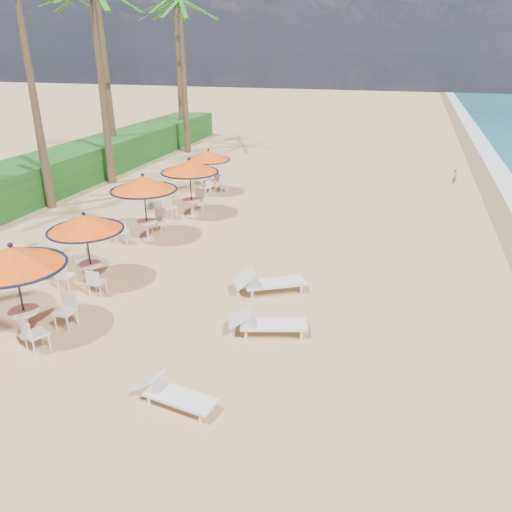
{
  "coord_description": "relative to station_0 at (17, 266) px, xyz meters",
  "views": [
    {
      "loc": [
        3.9,
        -8.83,
        6.95
      ],
      "look_at": [
        -0.04,
        4.19,
        1.2
      ],
      "focal_mm": 35.0,
      "sensor_mm": 36.0,
      "label": 1
    }
  ],
  "objects": [
    {
      "name": "ground",
      "position": [
        4.88,
        -0.1,
        -1.99
      ],
      "size": [
        160.0,
        160.0,
        0.0
      ],
      "primitive_type": "plane",
      "color": "tan",
      "rests_on": "ground"
    },
    {
      "name": "lounger_far",
      "position": [
        5.19,
        4.17,
        -1.63
      ],
      "size": [
        2.22,
        1.64,
        0.78
      ],
      "rotation": [
        0.0,
        0.0,
        0.51
      ],
      "color": "silver",
      "rests_on": "ground"
    },
    {
      "name": "station_3",
      "position": [
        -0.05,
        10.35,
        -0.01
      ],
      "size": [
        2.5,
        2.5,
        2.6
      ],
      "color": "black",
      "rests_on": "ground"
    },
    {
      "name": "person",
      "position": [
        11.41,
        19.57,
        -1.55
      ],
      "size": [
        0.31,
        0.37,
        0.87
      ],
      "primitive_type": "imported",
      "rotation": [
        0.0,
        0.0,
        1.22
      ],
      "color": "#935D4B",
      "rests_on": "ground"
    },
    {
      "name": "station_2",
      "position": [
        -0.51,
        7.18,
        0.01
      ],
      "size": [
        2.51,
        2.51,
        2.62
      ],
      "color": "black",
      "rests_on": "ground"
    },
    {
      "name": "palm_7",
      "position": [
        -7.7,
        26.23,
        7.23
      ],
      "size": [
        5.0,
        5.0,
        10.07
      ],
      "color": "brown",
      "rests_on": "ground"
    },
    {
      "name": "scrub_hedge",
      "position": [
        -8.62,
        10.9,
        -1.09
      ],
      "size": [
        3.0,
        40.0,
        1.8
      ],
      "primitive_type": "cube",
      "color": "#194716",
      "rests_on": "ground"
    },
    {
      "name": "lounger_mid",
      "position": [
        5.77,
        1.87,
        -1.65
      ],
      "size": [
        2.11,
        1.17,
        0.72
      ],
      "rotation": [
        0.0,
        0.0,
        0.28
      ],
      "color": "silver",
      "rests_on": "ground"
    },
    {
      "name": "station_4",
      "position": [
        -0.56,
        13.97,
        -0.32
      ],
      "size": [
        2.19,
        2.19,
        2.29
      ],
      "color": "black",
      "rests_on": "ground"
    },
    {
      "name": "lounger_near",
      "position": [
        4.68,
        -1.37,
        -1.69
      ],
      "size": [
        1.86,
        0.84,
        0.64
      ],
      "rotation": [
        0.0,
        0.0,
        -0.16
      ],
      "color": "silver",
      "rests_on": "ground"
    },
    {
      "name": "station_0",
      "position": [
        0.0,
        0.0,
        0.0
      ],
      "size": [
        2.5,
        2.5,
        2.61
      ],
      "color": "black",
      "rests_on": "ground"
    },
    {
      "name": "palm_4",
      "position": [
        -6.51,
        14.4,
        6.79
      ],
      "size": [
        5.0,
        5.0,
        9.6
      ],
      "color": "brown",
      "rests_on": "ground"
    },
    {
      "name": "station_1",
      "position": [
        -0.28,
        3.1,
        -0.24
      ],
      "size": [
        2.3,
        2.3,
        2.4
      ],
      "color": "black",
      "rests_on": "ground"
    },
    {
      "name": "palm_6",
      "position": [
        -6.06,
        23.47,
        6.76
      ],
      "size": [
        5.0,
        5.0,
        9.57
      ],
      "color": "brown",
      "rests_on": "ground"
    }
  ]
}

